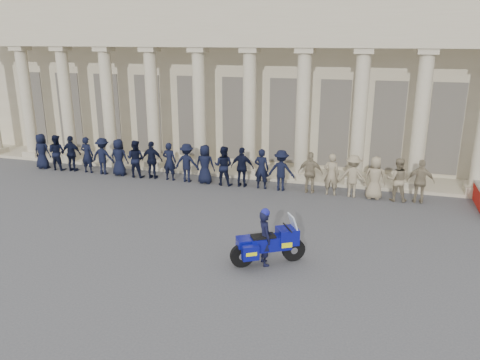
{
  "coord_description": "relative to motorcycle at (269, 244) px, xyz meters",
  "views": [
    {
      "loc": [
        4.81,
        -13.82,
        6.71
      ],
      "look_at": [
        -0.04,
        2.24,
        1.6
      ],
      "focal_mm": 35.0,
      "sensor_mm": 36.0,
      "label": 1
    }
  ],
  "objects": [
    {
      "name": "ground",
      "position": [
        -1.86,
        0.98,
        -0.67
      ],
      "size": [
        90.0,
        90.0,
        0.0
      ],
      "primitive_type": "plane",
      "color": "#414143",
      "rests_on": "ground"
    },
    {
      "name": "rider",
      "position": [
        -0.11,
        -0.07,
        0.24
      ],
      "size": [
        0.69,
        0.76,
        1.83
      ],
      "rotation": [
        0.0,
        0.0,
        2.11
      ],
      "color": "black",
      "rests_on": "ground"
    },
    {
      "name": "officer_rank",
      "position": [
        -4.71,
        7.29,
        0.27
      ],
      "size": [
        19.95,
        0.71,
        1.88
      ],
      "color": "black",
      "rests_on": "ground"
    },
    {
      "name": "building",
      "position": [
        -1.86,
        15.73,
        3.86
      ],
      "size": [
        40.0,
        12.5,
        9.0
      ],
      "color": "tan",
      "rests_on": "ground"
    },
    {
      "name": "motorcycle",
      "position": [
        0.0,
        0.0,
        0.0
      ],
      "size": [
        2.13,
        1.6,
        1.54
      ],
      "rotation": [
        0.0,
        0.0,
        0.54
      ],
      "color": "black",
      "rests_on": "ground"
    }
  ]
}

